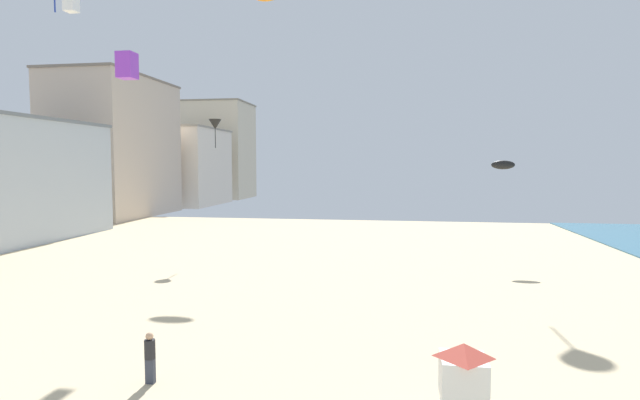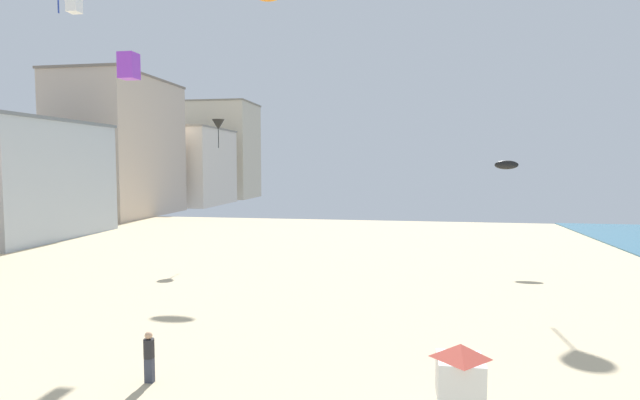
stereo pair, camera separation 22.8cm
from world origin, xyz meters
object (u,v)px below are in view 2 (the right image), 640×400
(kite_flyer, at_px, (149,354))
(kite_black_parafoil, at_px, (506,165))
(kite_black_delta, at_px, (218,125))
(lifeguard_stand, at_px, (460,372))
(kite_white_box_2, at_px, (74,3))
(kite_purple_box, at_px, (129,66))

(kite_flyer, height_order, kite_black_parafoil, kite_black_parafoil)
(kite_black_delta, bearing_deg, lifeguard_stand, -57.59)
(lifeguard_stand, xyz_separation_m, kite_white_box_2, (-18.82, 12.33, 13.61))
(kite_flyer, bearing_deg, kite_white_box_2, 43.78)
(kite_black_delta, bearing_deg, kite_purple_box, -83.10)
(kite_black_parafoil, bearing_deg, kite_flyer, -123.91)
(kite_purple_box, distance_m, kite_black_parafoil, 25.27)
(kite_purple_box, bearing_deg, lifeguard_stand, -32.48)
(kite_purple_box, bearing_deg, kite_black_parafoil, 39.00)
(kite_white_box_2, bearing_deg, kite_black_parafoil, 26.02)
(kite_black_parafoil, bearing_deg, kite_black_delta, 179.69)
(kite_white_box_2, bearing_deg, kite_black_delta, 74.73)
(lifeguard_stand, height_order, kite_purple_box, kite_purple_box)
(kite_flyer, relative_size, kite_purple_box, 1.42)
(kite_flyer, height_order, kite_white_box_2, kite_white_box_2)
(kite_purple_box, xyz_separation_m, kite_black_parafoil, (19.34, 15.66, -4.44))
(kite_purple_box, distance_m, kite_black_delta, 15.94)
(lifeguard_stand, relative_size, kite_white_box_2, 2.62)
(kite_black_delta, bearing_deg, kite_white_box_2, -105.27)
(kite_purple_box, height_order, kite_black_delta, kite_purple_box)
(kite_flyer, xyz_separation_m, kite_white_box_2, (-9.55, 10.34, 14.53))
(lifeguard_stand, height_order, kite_black_parafoil, kite_black_parafoil)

